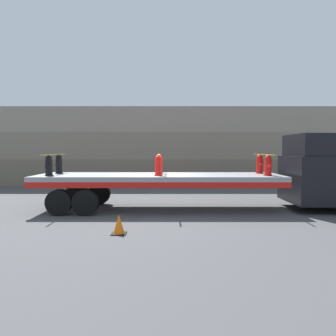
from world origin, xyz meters
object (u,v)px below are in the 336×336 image
at_px(fire_hydrant_red_near_2, 269,166).
at_px(fire_hydrant_red_near_1, 159,166).
at_px(fire_hydrant_black_far_0, 60,164).
at_px(traffic_cone, 120,224).
at_px(fire_hydrant_black_near_0, 50,166).
at_px(fire_hydrant_red_far_2, 260,164).
at_px(flatbed_trailer, 145,181).
at_px(truck_cab, 327,172).
at_px(fire_hydrant_red_far_1, 160,164).

bearing_deg(fire_hydrant_red_near_2, fire_hydrant_red_near_1, 180.00).
distance_m(fire_hydrant_black_far_0, traffic_cone, 5.32).
distance_m(fire_hydrant_black_near_0, traffic_cone, 4.52).
distance_m(fire_hydrant_black_near_0, fire_hydrant_red_far_2, 7.98).
distance_m(flatbed_trailer, fire_hydrant_black_far_0, 3.49).
height_order(truck_cab, traffic_cone, truck_cab).
bearing_deg(truck_cab, flatbed_trailer, 180.00).
bearing_deg(flatbed_trailer, fire_hydrant_red_near_1, -44.03).
bearing_deg(truck_cab, fire_hydrant_black_far_0, 176.97).
height_order(fire_hydrant_red_near_1, fire_hydrant_red_far_2, same).
xyz_separation_m(fire_hydrant_black_far_0, fire_hydrant_red_far_1, (3.95, 0.00, 0.00)).
relative_size(flatbed_trailer, fire_hydrant_black_near_0, 12.16).
xyz_separation_m(flatbed_trailer, fire_hydrant_red_near_2, (4.52, -0.54, 0.61)).
distance_m(fire_hydrant_black_far_0, fire_hydrant_red_far_2, 7.91).
bearing_deg(fire_hydrant_red_near_2, fire_hydrant_red_far_2, 90.00).
relative_size(truck_cab, fire_hydrant_red_far_1, 3.79).
relative_size(truck_cab, fire_hydrant_red_near_2, 3.79).
relative_size(fire_hydrant_black_near_0, fire_hydrant_red_far_1, 1.00).
bearing_deg(fire_hydrant_black_far_0, traffic_cone, -54.51).
height_order(flatbed_trailer, traffic_cone, flatbed_trailer).
relative_size(truck_cab, flatbed_trailer, 0.31).
height_order(fire_hydrant_red_near_1, traffic_cone, fire_hydrant_red_near_1).
xyz_separation_m(fire_hydrant_red_far_1, fire_hydrant_red_far_2, (3.95, 0.00, 0.00)).
bearing_deg(fire_hydrant_red_near_1, traffic_cone, -107.56).
bearing_deg(traffic_cone, fire_hydrant_red_near_1, 72.44).
distance_m(truck_cab, fire_hydrant_red_far_2, 2.44).
height_order(truck_cab, fire_hydrant_black_far_0, truck_cab).
height_order(fire_hydrant_black_far_0, fire_hydrant_red_far_1, same).
relative_size(fire_hydrant_black_far_0, fire_hydrant_red_near_2, 1.00).
bearing_deg(fire_hydrant_red_far_1, traffic_cone, -103.18).
bearing_deg(fire_hydrant_black_far_0, fire_hydrant_red_near_2, -7.82).
xyz_separation_m(fire_hydrant_black_far_0, fire_hydrant_red_near_2, (7.91, -1.09, 0.00)).
bearing_deg(fire_hydrant_red_far_2, fire_hydrant_black_near_0, -172.18).
relative_size(fire_hydrant_black_far_0, fire_hydrant_red_far_1, 1.00).
relative_size(flatbed_trailer, fire_hydrant_red_near_2, 12.16).
distance_m(fire_hydrant_red_near_2, traffic_cone, 5.99).
height_order(fire_hydrant_red_far_1, traffic_cone, fire_hydrant_red_far_1).
height_order(fire_hydrant_black_far_0, fire_hydrant_red_near_2, same).
bearing_deg(fire_hydrant_black_near_0, fire_hydrant_red_far_1, 15.36).
bearing_deg(fire_hydrant_red_far_2, flatbed_trailer, -173.14).
bearing_deg(fire_hydrant_red_near_1, fire_hydrant_red_far_1, 90.00).
relative_size(truck_cab, fire_hydrant_black_far_0, 3.79).
relative_size(fire_hydrant_black_near_0, fire_hydrant_red_near_2, 1.00).
bearing_deg(flatbed_trailer, fire_hydrant_red_far_2, 6.86).
relative_size(fire_hydrant_red_near_1, fire_hydrant_red_far_1, 1.00).
distance_m(fire_hydrant_red_far_1, fire_hydrant_red_far_2, 3.95).
xyz_separation_m(fire_hydrant_red_near_1, traffic_cone, (-0.98, -3.09, -1.43)).
bearing_deg(fire_hydrant_red_near_2, fire_hydrant_black_far_0, 172.18).
relative_size(fire_hydrant_red_far_1, fire_hydrant_red_near_2, 1.00).
bearing_deg(fire_hydrant_black_far_0, fire_hydrant_red_far_1, 0.00).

